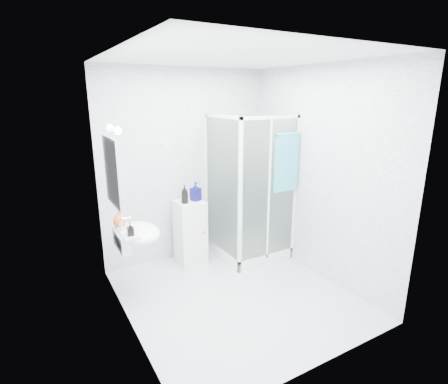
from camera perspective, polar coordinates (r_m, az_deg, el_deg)
room at (r=3.72m, az=2.02°, el=0.88°), size 2.40×2.60×2.60m
shower_enclosure at (r=4.94m, az=3.84°, el=-5.79°), size 0.90×0.95×2.00m
wall_basin at (r=3.90m, az=-14.17°, el=-6.70°), size 0.46×0.56×0.35m
mirror at (r=3.65m, az=-17.89°, el=3.08°), size 0.02×0.60×0.70m
vanity_lights at (r=3.60m, az=-17.66°, el=9.71°), size 0.10×0.40×0.08m
wall_hooks at (r=4.66m, az=-8.86°, el=7.68°), size 0.23×0.06×0.03m
storage_cabinet at (r=4.81m, az=-5.51°, el=-6.55°), size 0.37×0.39×0.88m
hand_towel at (r=4.55m, az=10.18°, el=5.03°), size 0.36×0.05×0.76m
shampoo_bottle_a at (r=4.55m, az=-6.44°, el=-0.38°), size 0.11×0.11×0.24m
shampoo_bottle_b at (r=4.66m, az=-4.66°, el=0.11°), size 0.15×0.15×0.25m
soap_dispenser_orange at (r=3.97m, az=-16.71°, el=-4.08°), size 0.18×0.18×0.18m
soap_dispenser_black at (r=3.68m, az=-15.05°, el=-5.90°), size 0.06×0.07×0.14m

